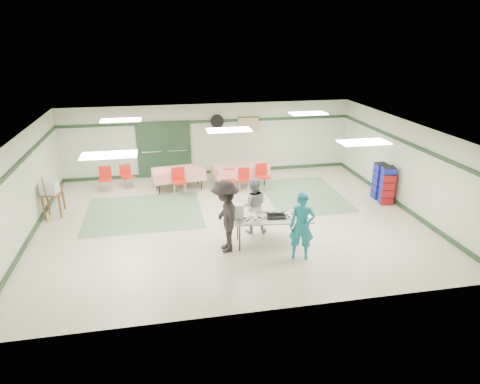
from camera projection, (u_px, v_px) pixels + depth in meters
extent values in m
plane|color=beige|center=(230.00, 219.00, 12.66)|extent=(11.00, 11.00, 0.00)
plane|color=white|center=(229.00, 129.00, 11.71)|extent=(11.00, 11.00, 0.00)
plane|color=beige|center=(209.00, 139.00, 16.31)|extent=(11.00, 0.00, 11.00)
plane|color=beige|center=(270.00, 250.00, 8.05)|extent=(11.00, 0.00, 11.00)
plane|color=beige|center=(23.00, 189.00, 11.19)|extent=(0.00, 9.00, 9.00)
plane|color=beige|center=(405.00, 165.00, 13.17)|extent=(0.00, 9.00, 9.00)
cube|color=#1E371F|center=(209.00, 121.00, 16.04)|extent=(11.00, 0.06, 0.10)
cube|color=#1E371F|center=(210.00, 172.00, 16.74)|extent=(11.00, 0.06, 0.12)
cube|color=#1E371F|center=(19.00, 163.00, 10.95)|extent=(0.06, 9.00, 0.10)
cube|color=#1E371F|center=(32.00, 233.00, 11.65)|extent=(0.06, 9.00, 0.12)
cube|color=#1E371F|center=(407.00, 143.00, 12.92)|extent=(0.06, 9.00, 0.10)
cube|color=#1E371F|center=(399.00, 204.00, 13.62)|extent=(0.06, 9.00, 0.12)
cube|color=gray|center=(144.00, 212.00, 13.12)|extent=(3.50, 3.00, 0.01)
cube|color=gray|center=(303.00, 195.00, 14.54)|extent=(2.50, 3.50, 0.01)
cube|color=gray|center=(151.00, 150.00, 15.97)|extent=(0.90, 0.06, 2.10)
cube|color=gray|center=(177.00, 149.00, 16.14)|extent=(0.90, 0.06, 2.10)
cube|color=#1E371F|center=(164.00, 150.00, 16.04)|extent=(2.00, 0.03, 2.15)
cylinder|color=black|center=(217.00, 121.00, 16.07)|extent=(0.50, 0.10, 0.50)
cube|color=tan|center=(248.00, 125.00, 16.35)|extent=(0.80, 0.02, 0.60)
cube|color=#9C9C98|center=(272.00, 218.00, 10.93)|extent=(2.08, 1.03, 0.04)
cylinder|color=black|center=(240.00, 238.00, 10.70)|extent=(0.04, 0.04, 0.72)
cylinder|color=black|center=(308.00, 236.00, 10.83)|extent=(0.04, 0.04, 0.72)
cylinder|color=black|center=(238.00, 227.00, 11.30)|extent=(0.04, 0.04, 0.72)
cylinder|color=black|center=(302.00, 225.00, 11.44)|extent=(0.04, 0.04, 0.72)
cube|color=silver|center=(296.00, 215.00, 11.04)|extent=(0.67, 0.54, 0.02)
cube|color=silver|center=(269.00, 216.00, 10.99)|extent=(0.60, 0.48, 0.02)
cube|color=silver|center=(250.00, 221.00, 10.68)|extent=(0.59, 0.47, 0.02)
cube|color=black|center=(276.00, 216.00, 10.89)|extent=(0.50, 0.35, 0.08)
cube|color=white|center=(239.00, 211.00, 10.80)|extent=(0.26, 0.24, 0.38)
imported|color=#147489|center=(302.00, 226.00, 10.23)|extent=(0.71, 0.59, 1.68)
imported|color=gray|center=(253.00, 205.00, 11.60)|extent=(0.85, 0.71, 1.57)
imported|color=black|center=(225.00, 216.00, 10.55)|extent=(0.72, 1.22, 1.86)
cube|color=red|center=(240.00, 165.00, 15.21)|extent=(2.06, 1.15, 0.05)
cube|color=red|center=(240.00, 171.00, 15.28)|extent=(2.07, 1.17, 0.40)
cylinder|color=black|center=(222.00, 181.00, 14.80)|extent=(0.04, 0.04, 0.72)
cylinder|color=black|center=(265.00, 176.00, 15.33)|extent=(0.04, 0.04, 0.72)
cylinder|color=black|center=(216.00, 175.00, 15.37)|extent=(0.04, 0.04, 0.72)
cylinder|color=black|center=(258.00, 171.00, 15.90)|extent=(0.04, 0.04, 0.72)
cube|color=red|center=(178.00, 169.00, 14.82)|extent=(1.85, 0.98, 0.05)
cube|color=red|center=(179.00, 174.00, 14.89)|extent=(1.85, 1.00, 0.40)
cylinder|color=black|center=(159.00, 184.00, 14.47)|extent=(0.04, 0.04, 0.72)
cylinder|color=black|center=(201.00, 180.00, 14.91)|extent=(0.04, 0.04, 0.72)
cylinder|color=black|center=(156.00, 179.00, 15.00)|extent=(0.04, 0.04, 0.72)
cylinder|color=black|center=(197.00, 175.00, 15.43)|extent=(0.04, 0.04, 0.72)
cube|color=red|center=(244.00, 180.00, 14.73)|extent=(0.43, 0.43, 0.04)
cube|color=red|center=(244.00, 173.00, 14.82)|extent=(0.38, 0.09, 0.38)
cylinder|color=silver|center=(240.00, 187.00, 14.66)|extent=(0.02, 0.02, 0.40)
cylinder|color=silver|center=(249.00, 187.00, 14.67)|extent=(0.02, 0.02, 0.40)
cylinder|color=silver|center=(239.00, 184.00, 14.94)|extent=(0.02, 0.02, 0.40)
cylinder|color=silver|center=(248.00, 184.00, 14.95)|extent=(0.02, 0.02, 0.40)
cube|color=red|center=(230.00, 181.00, 14.65)|extent=(0.40, 0.40, 0.04)
cube|color=red|center=(229.00, 174.00, 14.73)|extent=(0.37, 0.07, 0.37)
cylinder|color=silver|center=(227.00, 189.00, 14.55)|extent=(0.02, 0.02, 0.39)
cylinder|color=silver|center=(236.00, 188.00, 14.63)|extent=(0.02, 0.02, 0.39)
cylinder|color=silver|center=(225.00, 186.00, 14.82)|extent=(0.02, 0.02, 0.39)
cylinder|color=silver|center=(234.00, 185.00, 14.89)|extent=(0.02, 0.02, 0.39)
cube|color=red|center=(263.00, 177.00, 14.83)|extent=(0.50, 0.50, 0.04)
cube|color=red|center=(261.00, 169.00, 14.92)|extent=(0.43, 0.11, 0.43)
cylinder|color=silver|center=(261.00, 186.00, 14.71)|extent=(0.02, 0.02, 0.45)
cylinder|color=silver|center=(270.00, 185.00, 14.83)|extent=(0.02, 0.02, 0.45)
cylinder|color=silver|center=(257.00, 183.00, 15.01)|extent=(0.02, 0.02, 0.45)
cylinder|color=silver|center=(266.00, 182.00, 15.13)|extent=(0.02, 0.02, 0.45)
cube|color=red|center=(179.00, 182.00, 14.31)|extent=(0.47, 0.47, 0.04)
cube|color=red|center=(178.00, 174.00, 14.40)|extent=(0.44, 0.07, 0.44)
cylinder|color=silver|center=(175.00, 191.00, 14.20)|extent=(0.02, 0.02, 0.46)
cylinder|color=silver|center=(186.00, 190.00, 14.28)|extent=(0.02, 0.02, 0.46)
cylinder|color=silver|center=(174.00, 188.00, 14.51)|extent=(0.02, 0.02, 0.46)
cylinder|color=silver|center=(184.00, 187.00, 14.60)|extent=(0.02, 0.02, 0.46)
cube|color=red|center=(128.00, 177.00, 14.98)|extent=(0.52, 0.52, 0.04)
cube|color=red|center=(125.00, 170.00, 15.04)|extent=(0.37, 0.20, 0.39)
cylinder|color=silver|center=(126.00, 185.00, 14.85)|extent=(0.02, 0.02, 0.41)
cylinder|color=silver|center=(134.00, 183.00, 15.03)|extent=(0.02, 0.02, 0.41)
cylinder|color=silver|center=(122.00, 183.00, 15.09)|extent=(0.02, 0.02, 0.41)
cylinder|color=silver|center=(131.00, 181.00, 15.26)|extent=(0.02, 0.02, 0.41)
cube|color=red|center=(105.00, 180.00, 14.66)|extent=(0.41, 0.41, 0.04)
cube|color=red|center=(105.00, 172.00, 14.75)|extent=(0.41, 0.05, 0.41)
cylinder|color=silver|center=(101.00, 188.00, 14.57)|extent=(0.02, 0.02, 0.43)
cylinder|color=silver|center=(110.00, 187.00, 14.62)|extent=(0.02, 0.02, 0.43)
cylinder|color=silver|center=(102.00, 185.00, 14.86)|extent=(0.02, 0.02, 0.43)
cylinder|color=silver|center=(111.00, 184.00, 14.92)|extent=(0.02, 0.02, 0.43)
cube|color=navy|center=(387.00, 185.00, 13.64)|extent=(0.46, 0.46, 1.23)
cube|color=maroon|center=(387.00, 189.00, 13.65)|extent=(0.48, 0.48, 1.02)
cube|color=navy|center=(380.00, 181.00, 14.07)|extent=(0.38, 0.38, 1.20)
cube|color=brown|center=(52.00, 192.00, 12.76)|extent=(0.60, 0.90, 0.05)
cube|color=brown|center=(44.00, 209.00, 12.52)|extent=(0.05, 0.05, 0.70)
cube|color=brown|center=(60.00, 207.00, 12.62)|extent=(0.05, 0.05, 0.70)
cube|color=brown|center=(48.00, 200.00, 13.17)|extent=(0.05, 0.05, 0.70)
cube|color=brown|center=(63.00, 198.00, 13.27)|extent=(0.05, 0.05, 0.70)
cube|color=#B3B2AE|center=(49.00, 188.00, 12.52)|extent=(0.50, 0.46, 0.36)
cylinder|color=brown|center=(46.00, 198.00, 12.39)|extent=(0.08, 0.22, 1.32)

